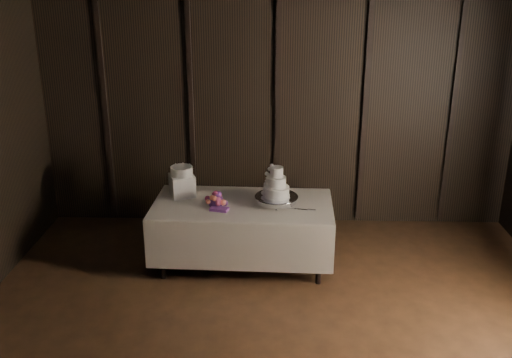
% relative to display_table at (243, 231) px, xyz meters
% --- Properties ---
extents(room, '(6.08, 7.08, 3.08)m').
position_rel_display_table_xyz_m(room, '(0.39, -2.23, 1.08)').
color(room, black).
rests_on(room, ground).
extents(display_table, '(2.03, 1.11, 0.76)m').
position_rel_display_table_xyz_m(display_table, '(0.00, 0.00, 0.00)').
color(display_table, beige).
rests_on(display_table, ground).
extents(cake_stand, '(0.49, 0.49, 0.09)m').
position_rel_display_table_xyz_m(cake_stand, '(0.38, -0.00, 0.39)').
color(cake_stand, silver).
rests_on(cake_stand, display_table).
extents(wedding_cake, '(0.33, 0.28, 0.34)m').
position_rel_display_table_xyz_m(wedding_cake, '(0.35, -0.01, 0.57)').
color(wedding_cake, white).
rests_on(wedding_cake, cake_stand).
extents(bouquet, '(0.40, 0.47, 0.20)m').
position_rel_display_table_xyz_m(bouquet, '(-0.29, -0.09, 0.41)').
color(bouquet, '#BF456F').
rests_on(bouquet, display_table).
extents(box_pedestal, '(0.34, 0.34, 0.25)m').
position_rel_display_table_xyz_m(box_pedestal, '(-0.70, 0.21, 0.47)').
color(box_pedestal, white).
rests_on(box_pedestal, display_table).
extents(small_cake, '(0.31, 0.31, 0.10)m').
position_rel_display_table_xyz_m(small_cake, '(-0.70, 0.21, 0.64)').
color(small_cake, white).
rests_on(small_cake, box_pedestal).
extents(cake_knife, '(0.37, 0.10, 0.01)m').
position_rel_display_table_xyz_m(cake_knife, '(0.57, -0.15, 0.35)').
color(cake_knife, silver).
rests_on(cake_knife, display_table).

